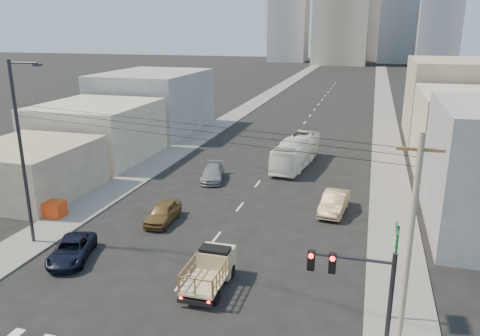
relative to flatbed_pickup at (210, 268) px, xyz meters
The scene contains 25 objects.
ground 2.91m from the flatbed_pickup, 128.73° to the right, with size 420.00×420.00×0.00m, color black.
sidewalk_left 69.22m from the flatbed_pickup, 101.19° to the left, with size 3.50×180.00×0.12m, color slate.
sidewalk_right 68.65m from the flatbed_pickup, 81.57° to the left, with size 3.50×180.00×0.12m, color slate.
lane_dashes 50.94m from the flatbed_pickup, 91.89° to the left, with size 0.15×104.00×0.01m.
flatbed_pickup is the anchor object (origin of this frame).
navy_pickup 9.31m from the flatbed_pickup, behind, with size 2.11×4.58×1.27m, color black.
city_bus 24.71m from the flatbed_pickup, 88.26° to the left, with size 2.48×10.58×2.95m, color white.
sedan_brown 9.79m from the flatbed_pickup, 130.17° to the left, with size 1.71×4.25×1.45m, color brown.
sedan_tan 14.02m from the flatbed_pickup, 66.12° to the left, with size 1.70×4.86×1.60m, color tan.
sedan_grey 18.79m from the flatbed_pickup, 108.63° to the left, with size 1.91×4.69×1.36m, color gray.
traffic_signal 10.28m from the flatbed_pickup, 34.73° to the right, with size 3.23×0.35×6.00m.
green_sign 9.86m from the flatbed_pickup, ahead, with size 0.18×1.60×5.00m.
utility_pole 11.08m from the flatbed_pickup, 17.52° to the right, with size 1.80×0.24×10.00m.
streetlamp_left 14.25m from the flatbed_pickup, behind, with size 2.36×0.25×12.00m.
overhead_wires 8.07m from the flatbed_pickup, 160.40° to the right, with size 23.01×5.02×0.72m.
crate_stack 15.85m from the flatbed_pickup, 157.94° to the left, with size 1.80×1.20×1.14m.
bldg_right_mid 31.57m from the flatbed_pickup, 55.48° to the left, with size 11.00×14.00×8.00m, color #B0A38D.
bldg_right_far 45.90m from the flatbed_pickup, 66.39° to the left, with size 12.00×16.00×10.00m, color gray.
bldg_left_near 22.06m from the flatbed_pickup, 153.30° to the left, with size 9.00×10.00×4.40m, color gray.
bldg_left_mid 30.18m from the flatbed_pickup, 133.36° to the left, with size 11.00×12.00×6.00m, color #B0A38D.
bldg_left_far 42.65m from the flatbed_pickup, 119.86° to the left, with size 12.00×16.00×8.00m, color gray.
midrise_ne 184.60m from the flatbed_pickup, 84.90° to the left, with size 16.00×16.00×40.00m, color #999CA1.
midrise_nw 180.74m from the flatbed_pickup, 98.85° to the left, with size 15.00×15.00×34.00m, color #999CA1.
midrise_back 199.05m from the flatbed_pickup, 88.75° to the left, with size 18.00×18.00×44.00m, color gray.
midrise_east 165.85m from the flatbed_pickup, 80.14° to the left, with size 14.00×14.00×28.00m, color #999CA1.
Camera 1 is at (9.55, -19.67, 13.82)m, focal length 35.00 mm.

